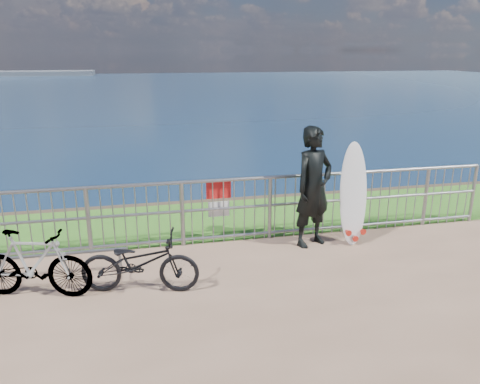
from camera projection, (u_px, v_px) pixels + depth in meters
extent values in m
plane|color=#31721F|center=(204.00, 220.00, 9.02)|extent=(120.00, 120.00, 0.00)
cube|color=brown|center=(199.00, 304.00, 10.88)|extent=(120.00, 0.30, 5.00)
plane|color=navy|center=(142.00, 94.00, 92.09)|extent=(260.00, 260.00, 0.00)
cylinder|color=gray|center=(212.00, 181.00, 7.68)|extent=(10.00, 0.06, 0.06)
cylinder|color=gray|center=(212.00, 209.00, 7.82)|extent=(10.00, 0.05, 0.05)
cylinder|color=gray|center=(213.00, 237.00, 7.97)|extent=(10.00, 0.05, 0.05)
cylinder|color=gray|center=(88.00, 221.00, 7.43)|extent=(0.06, 0.06, 1.10)
cylinder|color=gray|center=(183.00, 214.00, 7.74)|extent=(0.06, 0.06, 1.10)
cylinder|color=gray|center=(270.00, 208.00, 8.04)|extent=(0.06, 0.06, 1.10)
cylinder|color=gray|center=(351.00, 202.00, 8.35)|extent=(0.06, 0.06, 1.10)
cylinder|color=gray|center=(426.00, 197.00, 8.66)|extent=(0.06, 0.06, 1.10)
cylinder|color=gray|center=(473.00, 194.00, 8.86)|extent=(0.06, 0.06, 1.10)
cube|color=red|center=(219.00, 190.00, 7.81)|extent=(0.42, 0.02, 0.30)
cube|color=white|center=(219.00, 190.00, 7.81)|extent=(0.38, 0.01, 0.08)
cube|color=white|center=(219.00, 209.00, 7.91)|extent=(0.36, 0.02, 0.26)
imported|color=black|center=(313.00, 187.00, 7.66)|extent=(0.86, 0.72, 2.01)
ellipsoid|color=silver|center=(353.00, 194.00, 7.80)|extent=(0.53, 0.49, 1.73)
cone|color=red|center=(347.00, 231.00, 7.84)|extent=(0.10, 0.19, 0.10)
cone|color=red|center=(361.00, 230.00, 7.89)|extent=(0.10, 0.19, 0.10)
cone|color=red|center=(353.00, 237.00, 7.90)|extent=(0.10, 0.19, 0.10)
imported|color=black|center=(140.00, 263.00, 6.28)|extent=(1.67, 0.88, 0.84)
imported|color=black|center=(33.00, 264.00, 6.13)|extent=(1.63, 0.84, 0.94)
cylinder|color=gray|center=(61.00, 254.00, 6.70)|extent=(1.83, 0.05, 0.05)
cylinder|color=gray|center=(1.00, 271.00, 6.59)|extent=(0.04, 0.04, 0.36)
cylinder|color=gray|center=(120.00, 260.00, 6.92)|extent=(0.04, 0.04, 0.36)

